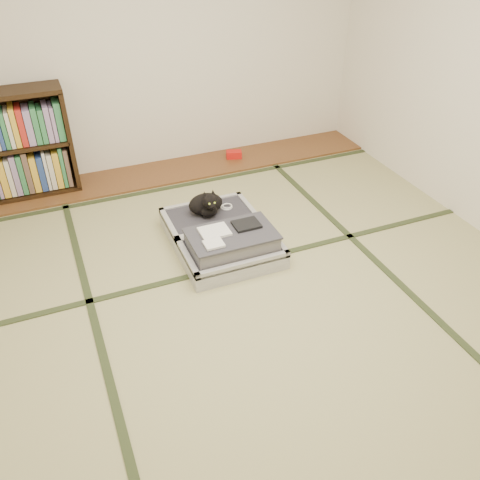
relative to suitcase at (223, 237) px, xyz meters
name	(u,v)px	position (x,y,z in m)	size (l,w,h in m)	color
floor	(253,301)	(-0.03, -0.64, -0.10)	(4.50, 4.50, 0.00)	tan
wood_strip	(170,172)	(-0.03, 1.36, -0.09)	(4.00, 0.50, 0.02)	brown
red_item	(234,154)	(0.65, 1.39, -0.04)	(0.15, 0.09, 0.07)	red
room_shell	(258,78)	(-0.03, -0.64, 1.36)	(4.50, 4.50, 4.50)	white
tatami_borders	(226,259)	(-0.03, -0.14, -0.09)	(4.00, 4.50, 0.01)	#2D381E
suitcase	(223,237)	(0.00, 0.00, 0.00)	(0.70, 0.93, 0.28)	#BDBCC2
cat	(207,204)	(-0.02, 0.29, 0.13)	(0.31, 0.31, 0.25)	black
cable_coil	(227,207)	(0.16, 0.33, 0.05)	(0.10, 0.10, 0.02)	white
hanger	(215,259)	(-0.11, -0.12, -0.09)	(0.39, 0.20, 0.01)	black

